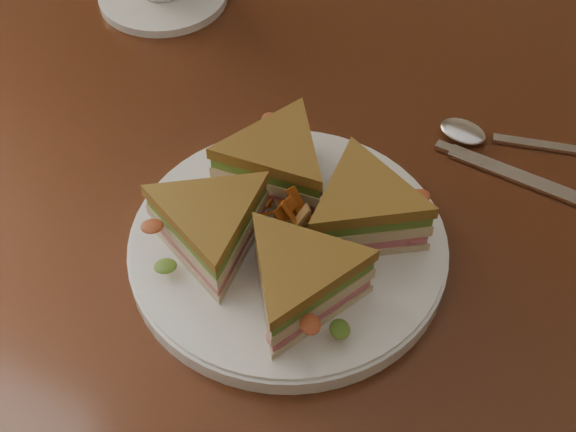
% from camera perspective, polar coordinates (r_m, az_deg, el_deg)
% --- Properties ---
extents(table, '(1.20, 0.80, 0.75)m').
position_cam_1_polar(table, '(0.83, 7.13, -3.18)').
color(table, black).
rests_on(table, ground).
extents(plate, '(0.28, 0.28, 0.02)m').
position_cam_1_polar(plate, '(0.70, 0.00, -2.23)').
color(plate, white).
rests_on(plate, table).
extents(sandwich_wedges, '(0.26, 0.26, 0.06)m').
position_cam_1_polar(sandwich_wedges, '(0.67, 0.00, -0.28)').
color(sandwich_wedges, beige).
rests_on(sandwich_wedges, plate).
extents(crisps_mound, '(0.09, 0.09, 0.05)m').
position_cam_1_polar(crisps_mound, '(0.68, 0.00, -0.50)').
color(crisps_mound, '#AF4F16').
rests_on(crisps_mound, plate).
extents(spoon, '(0.17, 0.08, 0.01)m').
position_cam_1_polar(spoon, '(0.82, 13.90, 5.55)').
color(spoon, silver).
rests_on(spoon, table).
extents(knife, '(0.22, 0.03, 0.00)m').
position_cam_1_polar(knife, '(0.79, 17.09, 2.24)').
color(knife, silver).
rests_on(knife, table).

